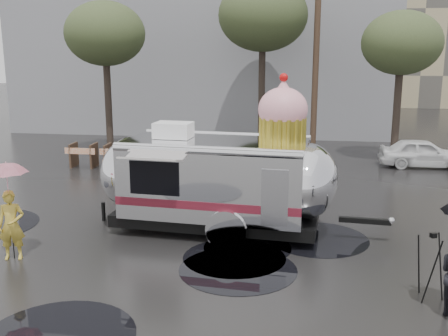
# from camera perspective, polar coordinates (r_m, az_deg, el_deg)

# --- Properties ---
(ground) EXTENTS (120.00, 120.00, 0.00)m
(ground) POSITION_cam_1_polar(r_m,az_deg,el_deg) (11.66, -1.71, -11.82)
(ground) COLOR black
(ground) RESTS_ON ground
(puddles) EXTENTS (12.15, 8.22, 0.01)m
(puddles) POSITION_cam_1_polar(r_m,az_deg,el_deg) (12.80, -6.33, -9.54)
(puddles) COLOR black
(puddles) RESTS_ON ground
(grey_building) EXTENTS (22.00, 12.00, 13.00)m
(grey_building) POSITION_cam_1_polar(r_m,az_deg,el_deg) (34.96, -1.44, 15.57)
(grey_building) COLOR slate
(grey_building) RESTS_ON ground
(utility_pole) EXTENTS (1.60, 0.28, 9.00)m
(utility_pole) POSITION_cam_1_polar(r_m,az_deg,el_deg) (24.43, 10.00, 12.12)
(utility_pole) COLOR #473323
(utility_pole) RESTS_ON ground
(tree_left) EXTENTS (3.64, 3.64, 6.95)m
(tree_left) POSITION_cam_1_polar(r_m,az_deg,el_deg) (25.05, -12.83, 13.99)
(tree_left) COLOR #382D26
(tree_left) RESTS_ON ground
(tree_mid) EXTENTS (4.20, 4.20, 8.03)m
(tree_mid) POSITION_cam_1_polar(r_m,az_deg,el_deg) (25.54, 4.25, 16.16)
(tree_mid) COLOR #382D26
(tree_mid) RESTS_ON ground
(tree_right) EXTENTS (3.36, 3.36, 6.42)m
(tree_right) POSITION_cam_1_polar(r_m,az_deg,el_deg) (23.79, 18.77, 12.68)
(tree_right) COLOR #382D26
(tree_right) RESTS_ON ground
(barricade_row) EXTENTS (4.30, 0.80, 1.00)m
(barricade_row) POSITION_cam_1_polar(r_m,az_deg,el_deg) (22.13, -11.47, 1.30)
(barricade_row) COLOR #473323
(barricade_row) RESTS_ON ground
(airstream_trailer) EXTENTS (8.08, 3.26, 4.36)m
(airstream_trailer) POSITION_cam_1_polar(r_m,az_deg,el_deg) (14.08, -0.41, -0.85)
(airstream_trailer) COLOR silver
(airstream_trailer) RESTS_ON ground
(person_left) EXTENTS (0.68, 0.55, 1.66)m
(person_left) POSITION_cam_1_polar(r_m,az_deg,el_deg) (13.30, -22.13, -5.78)
(person_left) COLOR gold
(person_left) RESTS_ON ground
(umbrella_pink) EXTENTS (1.19, 1.19, 2.36)m
(umbrella_pink) POSITION_cam_1_polar(r_m,az_deg,el_deg) (13.00, -22.55, -1.09)
(umbrella_pink) COLOR pink
(umbrella_pink) RESTS_ON ground
(tripod) EXTENTS (0.57, 0.53, 1.39)m
(tripod) POSITION_cam_1_polar(r_m,az_deg,el_deg) (11.20, 21.60, -9.38)
(tripod) COLOR black
(tripod) RESTS_ON ground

